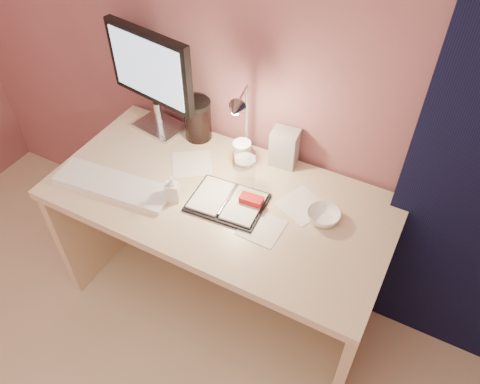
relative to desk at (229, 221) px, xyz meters
The scene contains 14 objects.
desk is the anchor object (origin of this frame).
monitor 0.72m from the desk, 158.28° to the left, with size 0.46×0.20×0.49m.
keyboard 0.53m from the desk, 150.27° to the right, with size 0.51×0.15×0.02m, color white.
planner 0.26m from the desk, 58.05° to the right, with size 0.31×0.24×0.05m.
paper_a 0.36m from the desk, 33.33° to the right, with size 0.15×0.15×0.00m, color silver.
paper_b 0.39m from the desk, ahead, with size 0.16×0.16×0.00m, color silver.
paper_c 0.31m from the desk, 169.67° to the left, with size 0.17×0.17×0.00m, color silver.
coffee_cup 0.31m from the desk, 90.96° to the left, with size 0.08×0.08×0.13m.
clear_cup 0.31m from the desk, 18.64° to the left, with size 0.08×0.08×0.15m, color white.
bowl 0.48m from the desk, ahead, with size 0.13×0.13×0.04m, color white.
lotion_bottle 0.37m from the desk, 131.18° to the right, with size 0.05×0.05×0.12m, color silver.
dark_jar 0.47m from the desk, 141.80° to the left, with size 0.12×0.12×0.17m, color black.
product_box 0.41m from the desk, 57.98° to the left, with size 0.11×0.09×0.17m, color #AFAFAB.
desk_lamp 0.48m from the desk, 109.55° to the left, with size 0.12×0.23×0.38m.
Camera 1 is at (0.70, 0.24, 2.07)m, focal length 35.00 mm.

